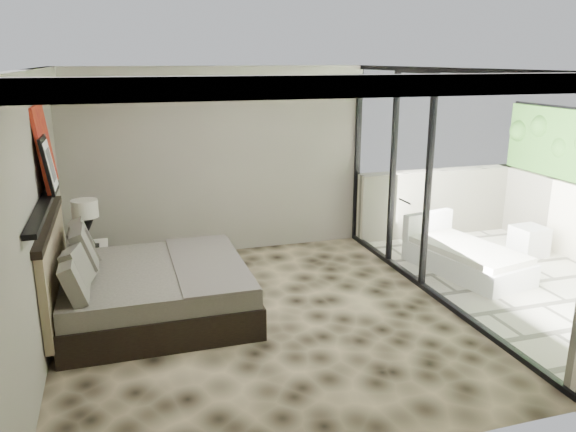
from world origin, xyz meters
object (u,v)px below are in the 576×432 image
object	(u,v)px
ottoman	(529,241)
lounger	(464,257)
bed	(147,288)
nightstand	(91,265)
table_lamp	(86,217)

from	to	relation	value
ottoman	lounger	bearing A→B (deg)	-167.49
bed	lounger	xyz separation A→B (m)	(4.34, 0.17, -0.14)
bed	ottoman	distance (m)	5.71
nightstand	table_lamp	world-z (taller)	table_lamp
bed	table_lamp	distance (m)	1.55
nightstand	ottoman	xyz separation A→B (m)	(6.35, -0.83, -0.02)
ottoman	lounger	world-z (taller)	lounger
nightstand	lounger	xyz separation A→B (m)	(5.01, -1.12, -0.03)
table_lamp	nightstand	bearing A→B (deg)	79.10
nightstand	table_lamp	bearing A→B (deg)	-111.68
nightstand	table_lamp	size ratio (longest dim) A/B	0.78
bed	table_lamp	size ratio (longest dim) A/B	3.51
ottoman	lounger	xyz separation A→B (m)	(-1.34, -0.30, -0.01)
lounger	bed	bearing A→B (deg)	170.45
nightstand	table_lamp	xyz separation A→B (m)	(-0.00, -0.01, 0.67)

